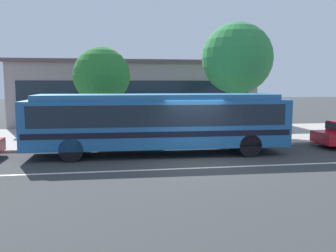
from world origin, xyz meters
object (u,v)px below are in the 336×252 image
Objects in this scene: transit_bus at (158,119)px; pedestrian_walking_along_curb at (262,123)px; bus_stop_sign at (249,114)px; street_tree_mid_block at (237,59)px; street_tree_near_stop at (102,76)px; pedestrian_waiting_near_sign at (205,124)px.

pedestrian_walking_along_curb is at bearing 20.17° from transit_bus.
street_tree_mid_block is at bearing 82.61° from bus_stop_sign.
pedestrian_walking_along_curb is 4.41m from street_tree_mid_block.
street_tree_mid_block reaches higher than bus_stop_sign.
transit_bus is at bearing -58.85° from street_tree_near_stop.
transit_bus is 6.24m from pedestrian_walking_along_curb.
street_tree_mid_block is (5.34, 4.76, 3.05)m from transit_bus.
street_tree_near_stop is at bearing 121.15° from transit_bus.
pedestrian_waiting_near_sign is 0.32× the size of street_tree_near_stop.
street_tree_mid_block reaches higher than transit_bus.
bus_stop_sign is 0.46× the size of street_tree_near_stop.
transit_bus is at bearing -159.83° from pedestrian_walking_along_curb.
street_tree_near_stop is (-8.39, 2.07, 2.47)m from pedestrian_walking_along_curb.
street_tree_mid_block reaches higher than pedestrian_walking_along_curb.
street_tree_mid_block is (7.89, 0.54, 1.05)m from street_tree_near_stop.
transit_bus is 7.77m from street_tree_mid_block.
street_tree_near_stop reaches higher than pedestrian_walking_along_curb.
bus_stop_sign is 8.14m from street_tree_near_stop.
bus_stop_sign is (4.94, 1.72, 0.01)m from transit_bus.
street_tree_near_stop is 7.97m from street_tree_mid_block.
transit_bus reaches higher than bus_stop_sign.
street_tree_near_stop is 0.76× the size of street_tree_mid_block.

